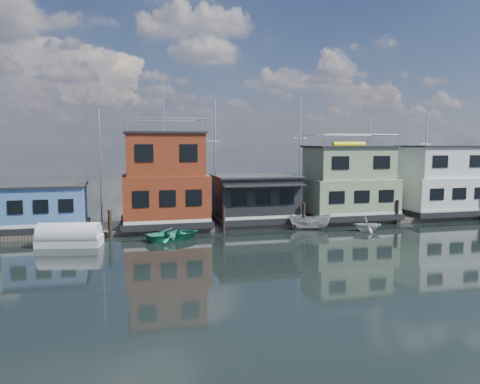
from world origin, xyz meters
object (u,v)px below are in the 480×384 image
object	(u,v)px
houseboat_dark	(255,198)
houseboat_green	(348,183)
dinghy_teal	(174,234)
dinghy_white	(367,224)
tarp_runabout	(69,237)
houseboat_red	(165,181)
houseboat_blue	(46,207)
houseboat_white	(441,181)
motorboat	(310,222)

from	to	relation	value
houseboat_dark	houseboat_green	world-z (taller)	houseboat_green
dinghy_teal	dinghy_white	world-z (taller)	dinghy_white
tarp_runabout	dinghy_white	xyz separation A→B (m)	(23.42, -0.16, -0.07)
dinghy_teal	houseboat_red	bearing A→B (deg)	-13.71
houseboat_dark	dinghy_teal	distance (m)	9.30
houseboat_red	dinghy_white	bearing A→B (deg)	-17.89
houseboat_blue	houseboat_dark	world-z (taller)	houseboat_dark
houseboat_blue	dinghy_teal	world-z (taller)	houseboat_blue
houseboat_red	houseboat_blue	bearing A→B (deg)	-180.00
houseboat_dark	houseboat_green	size ratio (longest dim) A/B	0.88
dinghy_white	houseboat_red	bearing A→B (deg)	89.74
houseboat_dark	houseboat_white	size ratio (longest dim) A/B	0.88
houseboat_dark	motorboat	bearing A→B (deg)	-39.93
houseboat_blue	houseboat_white	world-z (taller)	houseboat_white
houseboat_red	motorboat	world-z (taller)	houseboat_red
houseboat_red	tarp_runabout	distance (m)	9.48
houseboat_green	tarp_runabout	size ratio (longest dim) A/B	1.78
dinghy_white	houseboat_blue	bearing A→B (deg)	96.13
houseboat_green	dinghy_teal	distance (m)	17.69
tarp_runabout	dinghy_white	distance (m)	23.42
houseboat_green	tarp_runabout	world-z (taller)	houseboat_green
houseboat_white	houseboat_blue	bearing A→B (deg)	-180.00
houseboat_white	motorboat	xyz separation A→B (m)	(-15.08, -3.30, -2.85)
houseboat_red	motorboat	size ratio (longest dim) A/B	3.35
dinghy_white	houseboat_white	bearing A→B (deg)	-46.63
dinghy_teal	houseboat_dark	bearing A→B (deg)	-75.30
houseboat_red	houseboat_white	world-z (taller)	houseboat_red
houseboat_dark	dinghy_white	xyz separation A→B (m)	(8.18, -5.20, -1.81)
houseboat_green	dinghy_teal	bearing A→B (deg)	-164.20
houseboat_green	motorboat	size ratio (longest dim) A/B	2.37
houseboat_white	tarp_runabout	bearing A→B (deg)	-171.59
dinghy_teal	motorboat	bearing A→B (deg)	-99.59
dinghy_white	houseboat_green	bearing A→B (deg)	8.65
tarp_runabout	motorboat	bearing A→B (deg)	15.99
motorboat	houseboat_white	bearing A→B (deg)	-57.47
houseboat_white	tarp_runabout	distance (m)	34.73
houseboat_green	motorboat	bearing A→B (deg)	-146.98
houseboat_blue	houseboat_dark	distance (m)	17.50
houseboat_red	houseboat_white	size ratio (longest dim) A/B	1.41
houseboat_white	dinghy_white	size ratio (longest dim) A/B	3.63
houseboat_blue	houseboat_white	size ratio (longest dim) A/B	0.76
houseboat_red	houseboat_green	world-z (taller)	houseboat_red
dinghy_teal	houseboat_white	bearing A→B (deg)	-96.57
tarp_runabout	dinghy_teal	size ratio (longest dim) A/B	1.13
houseboat_blue	houseboat_white	distance (m)	36.52
houseboat_white	houseboat_dark	bearing A→B (deg)	-179.94
dinghy_teal	dinghy_white	size ratio (longest dim) A/B	1.80
houseboat_white	dinghy_teal	size ratio (longest dim) A/B	2.01
houseboat_green	motorboat	xyz separation A→B (m)	(-5.08, -3.30, -2.87)
houseboat_blue	houseboat_red	world-z (taller)	houseboat_red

